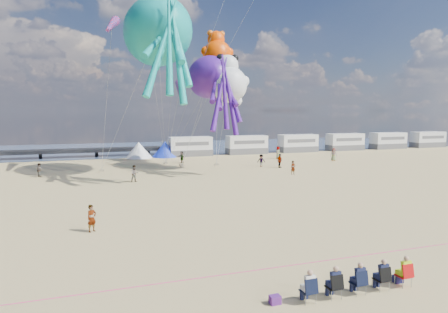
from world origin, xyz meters
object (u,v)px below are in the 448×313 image
at_px(standing_person, 92,218).
at_px(beachgoer_0, 278,153).
at_px(sandbag_d, 181,164).
at_px(motorhome_5, 428,139).
at_px(motorhome_0, 190,146).
at_px(motorhome_2, 298,143).
at_px(tent_white, 139,150).
at_px(kite_octopus_teal, 158,32).
at_px(beachgoer_2, 261,161).
at_px(beachgoer_1, 135,174).
at_px(kite_teddy_orange, 217,55).
at_px(motorhome_4, 388,141).
at_px(sandbag_c, 216,164).
at_px(beachgoer_6, 334,155).
at_px(cooler_purple, 275,300).
at_px(cooler_navy, 398,279).
at_px(beachgoer_3, 280,161).
at_px(kite_panda, 229,85).
at_px(windsock_mid, 209,93).
at_px(beachgoer_4, 182,157).
at_px(tent_blue, 165,149).
at_px(kite_octopus_purple, 209,77).
at_px(windsock_left, 112,25).
at_px(sandbag_e, 166,164).
at_px(beachgoer_7, 39,170).
at_px(sandbag_a, 102,171).
at_px(windsock_right, 180,90).
at_px(motorhome_3, 345,142).
at_px(beachgoer_5, 293,168).
at_px(sandbag_b, 182,166).
at_px(spectator_row, 358,278).
at_px(motorhome_1, 247,145).

relative_size(standing_person, beachgoer_0, 0.90).
bearing_deg(sandbag_d, motorhome_5, 11.25).
height_order(motorhome_0, motorhome_2, same).
height_order(tent_white, kite_octopus_teal, kite_octopus_teal).
bearing_deg(beachgoer_0, beachgoer_2, 2.65).
bearing_deg(beachgoer_1, kite_teddy_orange, 31.04).
distance_m(motorhome_4, sandbag_c, 39.19).
bearing_deg(beachgoer_1, beachgoer_6, 6.08).
xyz_separation_m(cooler_purple, beachgoer_6, (26.53, 35.69, 0.72)).
bearing_deg(standing_person, cooler_navy, -80.00).
relative_size(beachgoer_3, kite_panda, 0.24).
bearing_deg(sandbag_d, windsock_mid, -24.25).
bearing_deg(standing_person, beachgoer_3, 5.88).
xyz_separation_m(cooler_purple, sandbag_c, (9.30, 36.44, -0.05)).
bearing_deg(beachgoer_4, kite_panda, -3.31).
bearing_deg(beachgoer_0, motorhome_0, -81.13).
relative_size(motorhome_0, kite_teddy_orange, 1.04).
height_order(tent_blue, beachgoer_3, tent_blue).
distance_m(motorhome_2, standing_person, 49.97).
bearing_deg(tent_blue, motorhome_4, 0.00).
distance_m(tent_white, beachgoer_6, 28.65).
bearing_deg(kite_octopus_purple, motorhome_2, 35.48).
height_order(cooler_navy, windsock_left, windsock_left).
xyz_separation_m(motorhome_2, tent_blue, (-23.00, 0.00, -0.30)).
distance_m(sandbag_e, kite_octopus_teal, 17.38).
height_order(tent_blue, windsock_mid, windsock_mid).
bearing_deg(beachgoer_7, kite_teddy_orange, -118.92).
relative_size(cooler_purple, kite_teddy_orange, 0.06).
distance_m(windsock_left, windsock_mid, 13.86).
height_order(sandbag_a, windsock_right, windsock_right).
relative_size(beachgoer_6, windsock_left, 0.25).
distance_m(standing_person, beachgoer_7, 22.96).
bearing_deg(beachgoer_1, motorhome_3, 17.65).
bearing_deg(kite_panda, beachgoer_5, -21.15).
bearing_deg(sandbag_d, cooler_purple, -97.47).
height_order(tent_blue, windsock_right, windsock_right).
height_order(tent_blue, sandbag_e, tent_blue).
bearing_deg(sandbag_b, kite_panda, -45.59).
xyz_separation_m(motorhome_0, standing_person, (-15.00, -36.61, -0.69)).
distance_m(beachgoer_7, sandbag_e, 15.75).
height_order(motorhome_5, spectator_row, motorhome_5).
bearing_deg(sandbag_a, motorhome_3, 16.42).
bearing_deg(sandbag_b, motorhome_4, 15.53).
xyz_separation_m(tent_white, sandbag_a, (-5.76, -12.46, -1.09)).
relative_size(motorhome_3, kite_teddy_orange, 1.04).
relative_size(motorhome_1, sandbag_e, 13.20).
distance_m(motorhome_4, kite_panda, 41.67).
bearing_deg(kite_octopus_teal, sandbag_a, 160.85).
height_order(spectator_row, cooler_purple, spectator_row).
relative_size(beachgoer_4, sandbag_c, 3.23).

